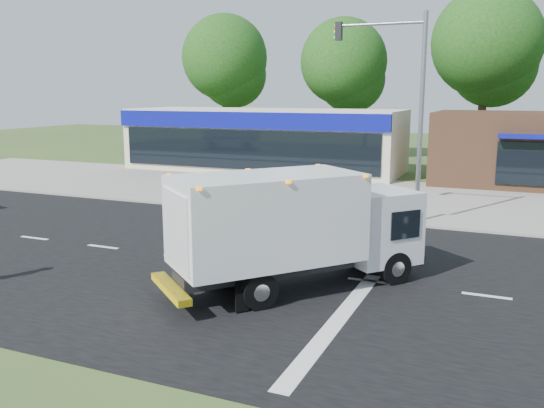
% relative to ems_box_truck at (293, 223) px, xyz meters
% --- Properties ---
extents(ground, '(120.00, 120.00, 0.00)m').
position_rel_ems_box_truck_xyz_m(ground, '(-1.29, 1.36, -1.78)').
color(ground, '#385123').
rests_on(ground, ground).
extents(road_asphalt, '(60.00, 14.00, 0.02)m').
position_rel_ems_box_truck_xyz_m(road_asphalt, '(-1.29, 1.36, -1.77)').
color(road_asphalt, black).
rests_on(road_asphalt, ground).
extents(sidewalk, '(60.00, 2.40, 0.12)m').
position_rel_ems_box_truck_xyz_m(sidewalk, '(-1.29, 9.56, -1.72)').
color(sidewalk, gray).
rests_on(sidewalk, ground).
extents(parking_apron, '(60.00, 9.00, 0.02)m').
position_rel_ems_box_truck_xyz_m(parking_apron, '(-1.29, 15.36, -1.77)').
color(parking_apron, gray).
rests_on(parking_apron, ground).
extents(lane_markings, '(55.20, 7.00, 0.01)m').
position_rel_ems_box_truck_xyz_m(lane_markings, '(0.06, 0.01, -1.76)').
color(lane_markings, silver).
rests_on(lane_markings, road_asphalt).
extents(ems_box_truck, '(6.13, 6.67, 3.08)m').
position_rel_ems_box_truck_xyz_m(ems_box_truck, '(0.00, 0.00, 0.00)').
color(ems_box_truck, black).
rests_on(ems_box_truck, ground).
extents(retail_strip_mall, '(18.00, 6.20, 4.00)m').
position_rel_ems_box_truck_xyz_m(retail_strip_mall, '(-10.29, 21.29, 0.24)').
color(retail_strip_mall, beige).
rests_on(retail_strip_mall, ground).
extents(brown_storefront, '(10.00, 6.70, 4.00)m').
position_rel_ems_box_truck_xyz_m(brown_storefront, '(5.71, 21.34, 0.23)').
color(brown_storefront, '#382316').
rests_on(brown_storefront, ground).
extents(traffic_signal_pole, '(3.51, 0.25, 8.00)m').
position_rel_ems_box_truck_xyz_m(traffic_signal_pole, '(1.06, 8.96, 3.15)').
color(traffic_signal_pole, gray).
rests_on(traffic_signal_pole, ground).
extents(background_trees, '(36.77, 7.39, 12.10)m').
position_rel_ems_box_truck_xyz_m(background_trees, '(-2.14, 29.52, 5.61)').
color(background_trees, '#332114').
rests_on(background_trees, ground).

